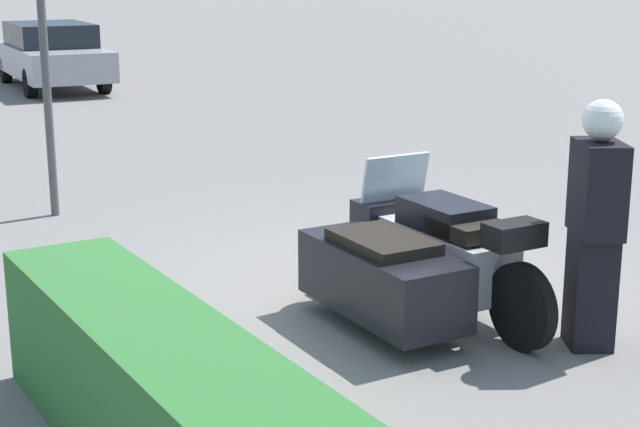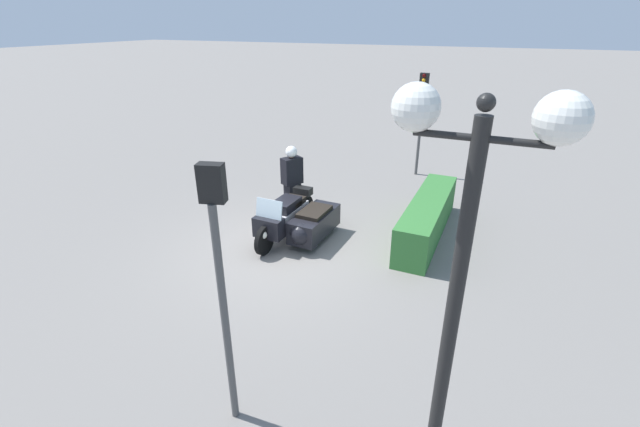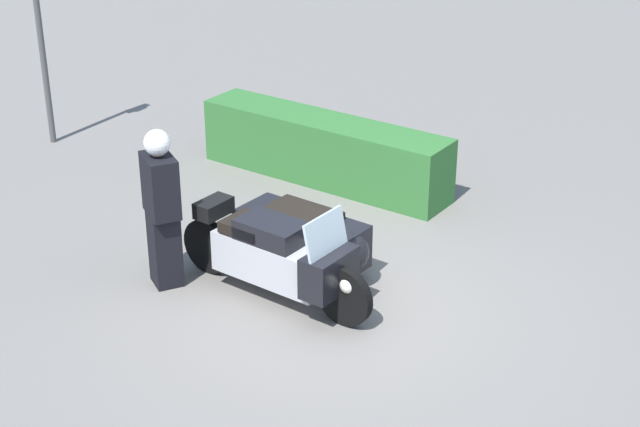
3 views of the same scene
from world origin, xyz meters
TOP-DOWN VIEW (x-y plane):
  - ground_plane at (0.00, 0.00)m, footprint 160.00×160.00m
  - police_motorcycle at (-0.71, 0.09)m, footprint 2.51×1.34m
  - officer_rider at (-1.90, -0.68)m, footprint 0.57×0.50m
  - hedge_bush_curbside at (-2.13, 2.67)m, footprint 3.63×0.71m
  - twin_lamp_post at (4.05, 3.89)m, footprint 0.34×1.21m
  - traffic_light_near at (3.84, 1.48)m, footprint 0.23×0.29m
  - traffic_light_far at (-6.25, 1.52)m, footprint 0.23×0.27m

SIDE VIEW (x-z plane):
  - ground_plane at x=0.00m, z-range 0.00..0.00m
  - hedge_bush_curbside at x=-2.13m, z-range 0.00..0.88m
  - police_motorcycle at x=-0.71m, z-range -0.11..1.04m
  - officer_rider at x=-1.90m, z-range 0.05..1.84m
  - traffic_light_far at x=-6.25m, z-range 0.52..3.66m
  - traffic_light_near at x=3.84m, z-range 0.53..3.84m
  - twin_lamp_post at x=4.05m, z-range 1.08..5.28m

